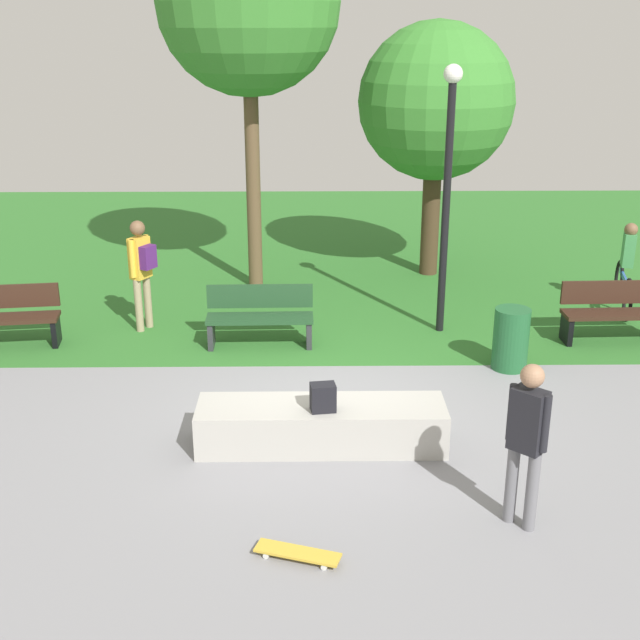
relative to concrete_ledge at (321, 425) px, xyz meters
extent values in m
plane|color=gray|center=(0.01, 0.97, -0.26)|extent=(28.00, 28.00, 0.00)
cube|color=#2D6B28|center=(0.01, 8.65, -0.25)|extent=(26.60, 12.65, 0.01)
cube|color=#A8A59E|center=(0.00, 0.00, 0.00)|extent=(2.86, 0.75, 0.52)
cube|color=black|center=(0.02, -0.13, 0.42)|extent=(0.31, 0.24, 0.32)
cylinder|color=slate|center=(1.83, -1.54, 0.16)|extent=(0.12, 0.12, 0.83)
cylinder|color=slate|center=(1.99, -1.69, 0.16)|extent=(0.12, 0.12, 0.83)
cube|color=black|center=(1.91, -1.61, 0.88)|extent=(0.37, 0.36, 0.62)
cylinder|color=black|center=(1.79, -1.50, 0.91)|extent=(0.09, 0.09, 0.57)
cylinder|color=black|center=(2.04, -1.73, 0.91)|extent=(0.09, 0.09, 0.57)
sphere|color=#9E7556|center=(1.91, -1.61, 1.34)|extent=(0.22, 0.22, 0.22)
cube|color=gold|center=(-0.25, -2.14, -0.19)|extent=(0.82, 0.44, 0.02)
cylinder|color=silver|center=(0.04, -2.15, -0.23)|extent=(0.06, 0.05, 0.06)
cylinder|color=silver|center=(-0.01, -2.30, -0.23)|extent=(0.06, 0.05, 0.06)
cylinder|color=silver|center=(-0.49, -1.97, -0.23)|extent=(0.06, 0.05, 0.06)
cylinder|color=silver|center=(-0.54, -2.13, -0.23)|extent=(0.06, 0.05, 0.06)
cube|color=#331E14|center=(-4.72, 3.13, 0.19)|extent=(1.64, 0.63, 0.06)
cube|color=#331E14|center=(-4.74, 3.35, 0.47)|extent=(1.60, 0.25, 0.36)
cube|color=black|center=(-3.99, 3.22, -0.03)|extent=(0.13, 0.40, 0.45)
cube|color=#331E14|center=(4.53, 3.21, 0.19)|extent=(1.61, 0.49, 0.06)
cube|color=#331E14|center=(4.53, 3.43, 0.47)|extent=(1.60, 0.11, 0.36)
cube|color=black|center=(3.80, 3.19, -0.03)|extent=(0.09, 0.40, 0.45)
cube|color=#1E4223|center=(-0.88, 3.09, 0.19)|extent=(1.61, 0.47, 0.06)
cube|color=#1E4223|center=(-0.88, 3.31, 0.47)|extent=(1.60, 0.09, 0.36)
cube|color=#2D2D33|center=(-0.14, 3.11, -0.03)|extent=(0.09, 0.40, 0.45)
cube|color=#2D2D33|center=(-1.61, 3.08, -0.03)|extent=(0.09, 0.40, 0.45)
cylinder|color=brown|center=(-1.13, 6.13, 1.75)|extent=(0.26, 0.26, 4.01)
sphere|color=#387F2D|center=(-1.13, 6.13, 4.68)|extent=(3.09, 3.09, 3.09)
cylinder|color=#42301E|center=(2.19, 6.86, 0.95)|extent=(0.34, 0.34, 2.41)
sphere|color=#387F2D|center=(2.19, 6.86, 3.01)|extent=(2.84, 2.84, 2.84)
cylinder|color=black|center=(1.94, 3.74, 1.65)|extent=(0.12, 0.12, 3.81)
sphere|color=silver|center=(1.94, 3.74, 3.67)|extent=(0.28, 0.28, 0.28)
cylinder|color=#1E592D|center=(2.70, 2.22, 0.18)|extent=(0.50, 0.50, 0.89)
cylinder|color=tan|center=(-2.82, 3.76, 0.17)|extent=(0.12, 0.12, 0.86)
cylinder|color=tan|center=(-2.71, 3.95, 0.17)|extent=(0.12, 0.12, 0.86)
cube|color=gold|center=(-2.77, 3.86, 0.93)|extent=(0.33, 0.38, 0.65)
cylinder|color=gold|center=(-2.85, 3.71, 0.95)|extent=(0.09, 0.09, 0.59)
cylinder|color=gold|center=(-2.68, 4.01, 0.95)|extent=(0.09, 0.09, 0.59)
sphere|color=brown|center=(-2.77, 3.86, 1.40)|extent=(0.23, 0.23, 0.23)
cube|color=#4C1E66|center=(-2.63, 3.78, 0.96)|extent=(0.27, 0.31, 0.36)
torus|color=black|center=(5.10, 4.24, 0.07)|extent=(0.22, 0.72, 0.72)
torus|color=black|center=(5.35, 5.31, 0.07)|extent=(0.22, 0.72, 0.72)
cube|color=#2659A5|center=(5.22, 4.77, 0.27)|extent=(0.26, 0.97, 0.08)
cube|color=#3F8C4C|center=(5.22, 4.77, 0.77)|extent=(0.24, 0.31, 0.56)
sphere|color=brown|center=(5.22, 4.77, 1.12)|extent=(0.22, 0.22, 0.22)
camera|label=1|loc=(-0.13, -8.47, 4.41)|focal=46.09mm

